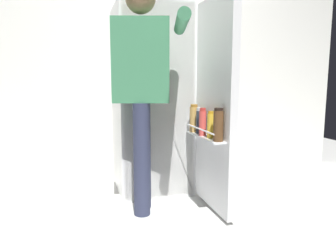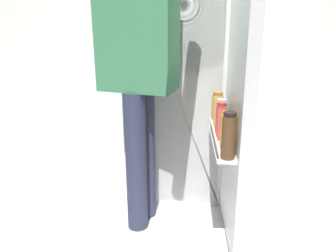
# 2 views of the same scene
# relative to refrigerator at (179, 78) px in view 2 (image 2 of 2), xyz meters

# --- Properties ---
(ground_plane) EXTENTS (6.95, 6.95, 0.00)m
(ground_plane) POSITION_rel_refrigerator_xyz_m (-0.03, -0.51, -0.81)
(ground_plane) COLOR silver
(kitchen_wall) EXTENTS (4.40, 0.10, 2.47)m
(kitchen_wall) POSITION_rel_refrigerator_xyz_m (-0.03, 0.42, 0.42)
(kitchen_wall) COLOR silver
(kitchen_wall) RESTS_ON ground_plane
(refrigerator) EXTENTS (0.69, 1.25, 1.62)m
(refrigerator) POSITION_rel_refrigerator_xyz_m (0.00, 0.00, 0.00)
(refrigerator) COLOR white
(refrigerator) RESTS_ON ground_plane
(person) EXTENTS (0.55, 0.78, 1.66)m
(person) POSITION_rel_refrigerator_xyz_m (-0.20, -0.45, 0.19)
(person) COLOR #2D334C
(person) RESTS_ON ground_plane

